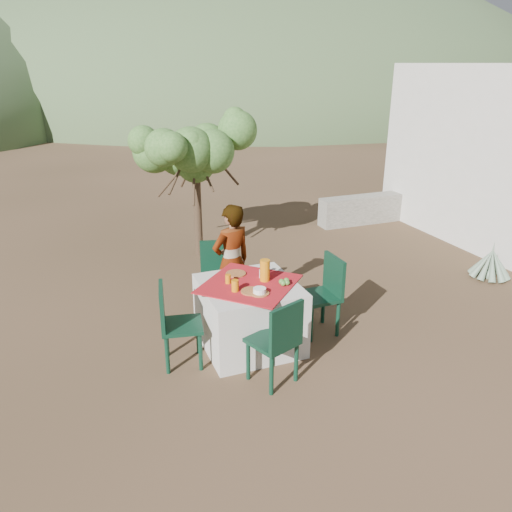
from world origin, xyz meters
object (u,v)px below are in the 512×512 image
Objects in this scene: chair_left at (174,321)px; juice_pitcher at (265,270)px; chair_near at (278,339)px; table at (249,315)px; chair_right at (325,291)px; shrub_tree at (198,157)px; agave at (491,264)px; person at (232,262)px; chair_far at (217,272)px.

juice_pitcher is (1.05, 0.09, 0.38)m from chair_left.
juice_pitcher reaches higher than chair_near.
table is at bearing -110.47° from chair_near.
chair_right reaches higher than table.
agave is at bearing -34.41° from shrub_tree.
shrub_tree is 3.22× the size of agave.
chair_left is 0.97× the size of chair_right.
chair_left is at bearing 25.38° from person.
agave is (4.07, -0.54, -0.28)m from chair_far.
chair_far is 3.66× the size of juice_pitcher.
chair_left is 1.12m from juice_pitcher.
chair_near is 1.54m from person.
agave is 3.91m from juice_pitcher.
chair_right is (1.79, 0.06, 0.02)m from chair_left.
chair_near is at bearing -75.08° from chair_far.
person reaches higher than table.
chair_near is (0.00, -0.79, 0.13)m from table.
person is at bearing -58.92° from chair_far.
chair_far is 1.45m from chair_right.
chair_far is 0.61× the size of person.
shrub_tree reaches higher than chair_near.
person is 0.75m from juice_pitcher.
person is (0.90, 0.81, 0.23)m from chair_left.
person reaches higher than chair_left.
chair_far is at bearing 93.18° from table.
chair_left is 3.52m from shrub_tree.
chair_near reaches higher than table.
chair_right is 3.33m from shrub_tree.
chair_near reaches higher than chair_left.
chair_far reaches higher than table.
chair_near is at bearing -103.05° from juice_pitcher.
shrub_tree reaches higher than chair_far.
chair_right reaches higher than chair_left.
shrub_tree is (0.28, 3.85, 1.11)m from chair_near.
chair_right is 1.18m from person.
chair_near is 1.00× the size of chair_left.
juice_pitcher is (-0.09, -3.04, -0.74)m from shrub_tree.
shrub_tree is at bearing -112.39° from person.
chair_near is 1.12m from chair_left.
chair_near reaches higher than agave.
juice_pitcher reaches higher than chair_far.
chair_far is 0.97× the size of chair_near.
chair_left is 4.92m from agave.
table is 1.43× the size of chair_left.
person is 2.30× the size of agave.
agave is at bearing 177.29° from chair_near.
table is at bearing -74.06° from chair_left.
agave is at bearing 160.11° from person.
chair_left is 0.44× the size of shrub_tree.
chair_near is 1.43× the size of agave.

